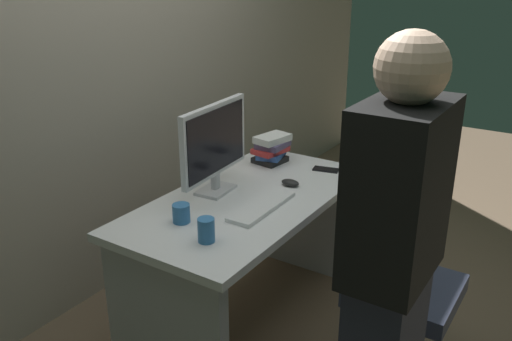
{
  "coord_description": "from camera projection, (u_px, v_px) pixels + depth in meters",
  "views": [
    {
      "loc": [
        -2.05,
        -1.38,
        1.8
      ],
      "look_at": [
        0.0,
        -0.05,
        0.87
      ],
      "focal_mm": 37.85,
      "sensor_mm": 36.0,
      "label": 1
    }
  ],
  "objects": [
    {
      "name": "ground_plane",
      "position": [
        248.0,
        317.0,
        2.95
      ],
      "size": [
        9.0,
        9.0,
        0.0
      ],
      "primitive_type": "plane",
      "color": "brown"
    },
    {
      "name": "wall_back",
      "position": [
        103.0,
        26.0,
        2.89
      ],
      "size": [
        6.4,
        0.1,
        3.0
      ],
      "primitive_type": "cube",
      "color": "#9E9384",
      "rests_on": "ground"
    },
    {
      "name": "desk",
      "position": [
        248.0,
        236.0,
        2.78
      ],
      "size": [
        1.42,
        0.72,
        0.72
      ],
      "color": "white",
      "rests_on": "ground"
    },
    {
      "name": "office_chair",
      "position": [
        392.0,
        293.0,
        2.42
      ],
      "size": [
        0.52,
        0.52,
        0.94
      ],
      "color": "black",
      "rests_on": "ground"
    },
    {
      "name": "person_at_desk",
      "position": [
        390.0,
        276.0,
        1.79
      ],
      "size": [
        0.4,
        0.24,
        1.64
      ],
      "color": "#262838",
      "rests_on": "ground"
    },
    {
      "name": "monitor",
      "position": [
        215.0,
        144.0,
        2.67
      ],
      "size": [
        0.54,
        0.15,
        0.46
      ],
      "color": "silver",
      "rests_on": "desk"
    },
    {
      "name": "keyboard",
      "position": [
        262.0,
        206.0,
        2.56
      ],
      "size": [
        0.43,
        0.14,
        0.02
      ],
      "primitive_type": "cube",
      "rotation": [
        0.0,
        0.0,
        0.02
      ],
      "color": "white",
      "rests_on": "desk"
    },
    {
      "name": "mouse",
      "position": [
        290.0,
        183.0,
        2.82
      ],
      "size": [
        0.06,
        0.1,
        0.03
      ],
      "primitive_type": "ellipsoid",
      "color": "black",
      "rests_on": "desk"
    },
    {
      "name": "cup_near_keyboard",
      "position": [
        206.0,
        230.0,
        2.24
      ],
      "size": [
        0.07,
        0.07,
        0.1
      ],
      "primitive_type": "cylinder",
      "color": "#3372B2",
      "rests_on": "desk"
    },
    {
      "name": "cup_by_monitor",
      "position": [
        181.0,
        213.0,
        2.41
      ],
      "size": [
        0.08,
        0.08,
        0.09
      ],
      "primitive_type": "cylinder",
      "color": "#3372B2",
      "rests_on": "desk"
    },
    {
      "name": "book_stack",
      "position": [
        271.0,
        149.0,
        3.13
      ],
      "size": [
        0.23,
        0.19,
        0.17
      ],
      "color": "black",
      "rests_on": "desk"
    },
    {
      "name": "cell_phone",
      "position": [
        326.0,
        170.0,
        3.04
      ],
      "size": [
        0.1,
        0.16,
        0.01
      ],
      "primitive_type": "cube",
      "rotation": [
        0.0,
        0.0,
        0.23
      ],
      "color": "black",
      "rests_on": "desk"
    },
    {
      "name": "handbag",
      "position": [
        389.0,
        255.0,
        3.32
      ],
      "size": [
        0.34,
        0.14,
        0.38
      ],
      "color": "maroon",
      "rests_on": "ground"
    }
  ]
}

